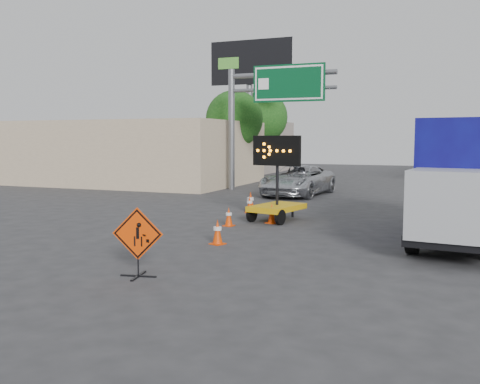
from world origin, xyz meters
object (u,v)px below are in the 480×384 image
Objects in this scene: arrow_board at (277,202)px; pickup_truck at (298,180)px; box_truck at (467,187)px; construction_sign at (138,240)px.

pickup_truck is (-1.69, 8.60, 0.10)m from arrow_board.
arrow_board is at bearing 171.59° from box_truck.
box_truck is at bearing -47.85° from pickup_truck.
box_truck is at bearing -0.95° from arrow_board.
construction_sign is 0.27× the size of pickup_truck.
box_truck is (7.88, -10.16, 0.78)m from pickup_truck.
arrow_board reaches higher than pickup_truck.
pickup_truck is 0.75× the size of box_truck.
box_truck is at bearing 35.26° from construction_sign.
arrow_board is 0.41× the size of box_truck.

